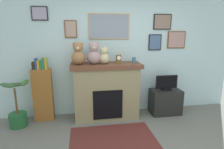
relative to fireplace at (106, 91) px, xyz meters
name	(u,v)px	position (x,y,z in m)	size (l,w,h in m)	color
back_wall	(121,54)	(0.38, 0.32, 0.72)	(5.20, 0.15, 2.60)	silver
fireplace	(106,91)	(0.00, 0.00, 0.00)	(1.42, 0.58, 1.16)	#88815B
bookshelf	(43,93)	(-1.28, 0.06, 0.01)	(0.38, 0.16, 1.29)	brown
potted_plant	(18,111)	(-1.73, -0.13, -0.28)	(0.50, 0.50, 0.91)	#1E592D
tv_stand	(165,102)	(1.32, -0.04, -0.31)	(0.65, 0.40, 0.55)	black
television	(167,83)	(1.32, -0.04, 0.11)	(0.49, 0.14, 0.33)	black
area_rug	(114,141)	(0.00, -0.94, -0.58)	(1.47, 1.12, 0.01)	#542421
candle_jar	(134,60)	(0.58, -0.02, 0.63)	(0.08, 0.08, 0.12)	teal
mantel_clock	(119,59)	(0.26, -0.02, 0.66)	(0.10, 0.08, 0.18)	brown
teddy_bear_cream	(78,55)	(-0.54, -0.02, 0.77)	(0.27, 0.27, 0.44)	olive
teddy_bear_grey	(94,54)	(-0.24, -0.02, 0.77)	(0.27, 0.27, 0.44)	#A28887
teddy_bear_tan	(104,56)	(-0.04, -0.02, 0.73)	(0.21, 0.21, 0.34)	#C3B98D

